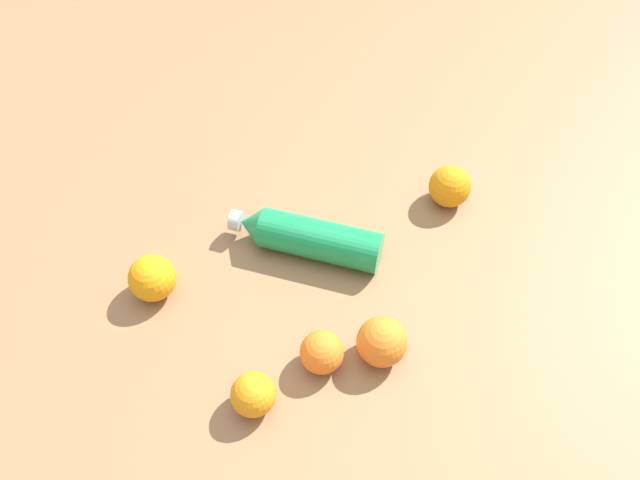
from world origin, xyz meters
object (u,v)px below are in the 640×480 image
object	(u,v)px
orange_0	(382,342)
orange_1	(322,352)
water_bottle	(308,237)
orange_2	(450,186)
orange_3	(152,278)
orange_4	(253,395)

from	to	relation	value
orange_0	orange_1	distance (m)	0.10
water_bottle	orange_2	distance (m)	0.30
orange_0	orange_2	world-z (taller)	same
orange_3	orange_4	xyz separation A→B (m)	(-0.03, 0.28, -0.01)
orange_1	orange_0	bearing A→B (deg)	154.03
orange_1	water_bottle	bearing A→B (deg)	-119.13
orange_2	orange_4	world-z (taller)	orange_2
orange_3	orange_4	size ratio (longest dim) A/B	1.17
orange_1	orange_2	world-z (taller)	orange_2
orange_1	orange_2	distance (m)	0.43
orange_0	orange_3	world-z (taller)	same
water_bottle	orange_0	xyz separation A→B (m)	(0.03, 0.24, 0.00)
water_bottle	orange_4	distance (m)	0.31
water_bottle	orange_2	bearing A→B (deg)	-139.30
orange_0	orange_3	distance (m)	0.40
water_bottle	orange_2	size ratio (longest dim) A/B	3.16
water_bottle	orange_2	world-z (taller)	orange_2
orange_4	orange_0	bearing A→B (deg)	168.31
orange_2	orange_3	world-z (taller)	same
orange_1	orange_4	size ratio (longest dim) A/B	1.01
orange_3	water_bottle	bearing A→B (deg)	163.97
orange_1	orange_3	size ratio (longest dim) A/B	0.86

